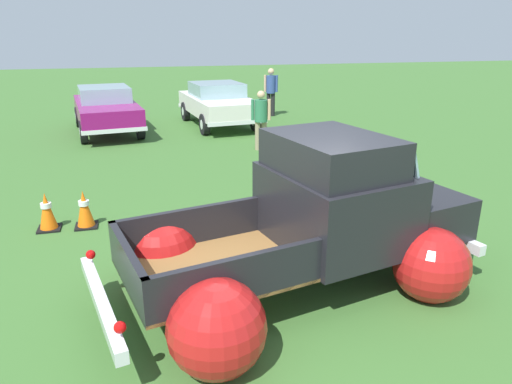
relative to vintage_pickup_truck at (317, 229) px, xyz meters
name	(u,v)px	position (x,y,z in m)	size (l,w,h in m)	color
ground_plane	(288,289)	(-0.38, -0.08, -0.76)	(80.00, 80.00, 0.00)	#3D6B2D
vintage_pickup_truck	(317,229)	(0.00, 0.00, 0.00)	(4.92, 3.51, 1.96)	black
show_car_0	(106,108)	(-2.90, 10.62, 0.02)	(2.35, 4.49, 1.43)	black
show_car_1	(218,102)	(0.75, 10.89, 0.03)	(2.32, 4.41, 1.43)	black
spectator_0	(271,89)	(3.02, 12.25, 0.26)	(0.51, 0.46, 1.77)	black
spectator_1	(261,117)	(1.23, 7.11, 0.15)	(0.54, 0.40, 1.59)	gray
lane_cone_0	(85,209)	(-2.99, 2.68, -0.45)	(0.36, 0.36, 0.63)	black
lane_cone_1	(47,212)	(-3.57, 2.72, -0.45)	(0.36, 0.36, 0.63)	black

